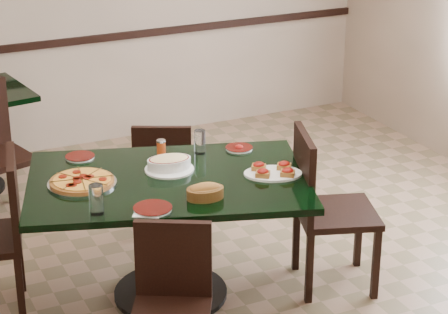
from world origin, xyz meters
name	(u,v)px	position (x,y,z in m)	size (l,w,h in m)	color
floor	(234,293)	(0.00, 0.00, 0.00)	(5.50, 5.50, 0.00)	#87674E
room_shell	(257,21)	(1.02, 1.73, 1.17)	(5.50, 5.50, 5.50)	white
main_table	(168,208)	(-0.35, 0.14, 0.57)	(1.79, 1.43, 0.75)	black
chair_far	(164,173)	(-0.09, 0.88, 0.45)	(0.50, 0.50, 0.81)	black
chair_near	(172,297)	(-0.62, -0.58, 0.45)	(0.52, 0.52, 0.82)	black
chair_right	(322,202)	(0.51, -0.12, 0.55)	(0.57, 0.57, 0.97)	black
pepperoni_pizza	(82,181)	(-0.80, 0.27, 0.77)	(0.38, 0.38, 0.04)	silver
lasagna_casserole	(169,163)	(-0.30, 0.25, 0.80)	(0.28, 0.28, 0.09)	white
bread_basket	(205,192)	(-0.27, -0.19, 0.79)	(0.22, 0.17, 0.09)	brown
bruschetta_platter	(273,171)	(0.21, -0.06, 0.77)	(0.39, 0.34, 0.05)	white
side_plate_near	(153,208)	(-0.57, -0.20, 0.76)	(0.20, 0.20, 0.02)	white
side_plate_far_r	(239,148)	(0.21, 0.37, 0.76)	(0.17, 0.17, 0.03)	white
side_plate_far_l	(80,157)	(-0.70, 0.64, 0.76)	(0.17, 0.17, 0.02)	white
napkin_setting	(148,212)	(-0.60, -0.22, 0.75)	(0.19, 0.19, 0.01)	white
water_glass_a	(200,142)	(-0.03, 0.41, 0.82)	(0.07, 0.07, 0.15)	white
water_glass_b	(96,200)	(-0.84, -0.12, 0.83)	(0.07, 0.07, 0.16)	white
pepper_shaker	(161,147)	(-0.25, 0.49, 0.80)	(0.05, 0.05, 0.09)	#D34416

